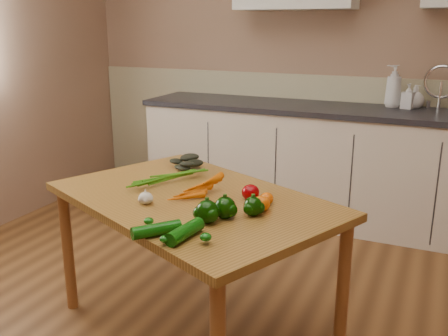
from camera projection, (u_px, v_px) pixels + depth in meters
room at (162, 90)px, 1.98m from camera, size 4.04×5.04×2.64m
counter_run at (323, 163)px, 3.88m from camera, size 2.84×0.64×1.14m
table at (193, 212)px, 2.37m from camera, size 1.57×1.33×0.72m
soap_bottle_a at (394, 86)px, 3.68m from camera, size 0.15×0.15×0.31m
soap_bottle_b at (408, 96)px, 3.62m from camera, size 0.10×0.10×0.18m
soap_bottle_c at (415, 97)px, 3.65m from camera, size 0.16×0.16×0.17m
carrot_bunch at (190, 185)px, 2.41m from camera, size 0.30×0.28×0.07m
leafy_greens at (184, 160)px, 2.80m from camera, size 0.19×0.17×0.10m
garlic_bulb at (146, 198)px, 2.24m from camera, size 0.06×0.06×0.05m
pepper_a at (225, 208)px, 2.08m from camera, size 0.09×0.09×0.09m
pepper_b at (253, 206)px, 2.11m from camera, size 0.08×0.08×0.08m
pepper_c at (207, 212)px, 2.03m from camera, size 0.09×0.09×0.09m
tomato_a at (251, 192)px, 2.29m from camera, size 0.08×0.08×0.08m
tomato_b at (267, 199)px, 2.24m from camera, size 0.06×0.06×0.06m
tomato_c at (262, 203)px, 2.16m from camera, size 0.08×0.08×0.07m
zucchini_a at (185, 232)px, 1.88m from camera, size 0.08×0.19×0.06m
zucchini_b at (156, 230)px, 1.91m from camera, size 0.16×0.18×0.05m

